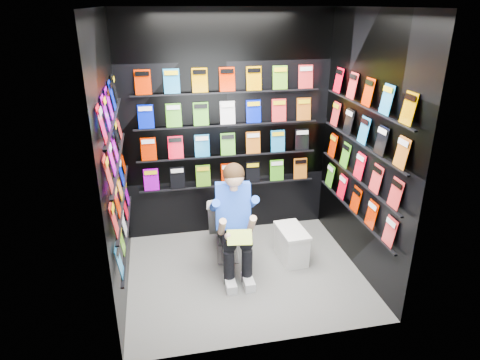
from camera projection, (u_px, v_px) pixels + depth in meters
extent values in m
plane|color=slate|center=(245.00, 274.00, 4.49)|extent=(2.40, 2.40, 0.00)
plane|color=white|center=(247.00, 7.00, 3.49)|extent=(2.40, 2.40, 0.00)
cube|color=black|center=(227.00, 128.00, 4.90)|extent=(2.40, 0.04, 2.60)
cube|color=black|center=(275.00, 202.00, 3.09)|extent=(2.40, 0.04, 2.60)
cube|color=black|center=(113.00, 166.00, 3.77)|extent=(0.04, 2.00, 2.60)
cube|color=black|center=(365.00, 149.00, 4.21)|extent=(0.04, 2.00, 2.60)
imported|color=white|center=(227.00, 221.00, 4.79)|extent=(0.52, 0.80, 0.73)
cube|color=silver|center=(291.00, 245.00, 4.70)|extent=(0.27, 0.46, 0.33)
cube|color=silver|center=(292.00, 231.00, 4.62)|extent=(0.30, 0.48, 0.03)
cube|color=green|center=(240.00, 237.00, 4.04)|extent=(0.25, 0.17, 0.10)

